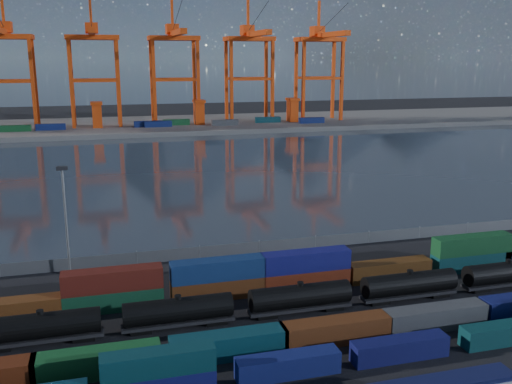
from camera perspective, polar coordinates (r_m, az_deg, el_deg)
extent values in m
plane|color=black|center=(71.12, 6.62, -13.31)|extent=(700.00, 700.00, 0.00)
plane|color=#2A323C|center=(168.58, -6.81, 2.34)|extent=(700.00, 700.00, 0.00)
cube|color=#514F4C|center=(271.61, -10.23, 6.58)|extent=(700.00, 70.00, 2.00)
cone|color=#1E2630|center=(1779.47, 5.45, 18.33)|extent=(960.00, 960.00, 380.00)
cone|color=#1E2630|center=(1927.46, 15.62, 16.33)|extent=(840.00, 840.00, 300.00)
cube|color=navy|center=(58.51, -9.65, -18.41)|extent=(10.86, 2.21, 2.35)
cube|color=#0C373F|center=(57.32, -9.75, -16.40)|extent=(10.86, 2.21, 2.35)
cube|color=navy|center=(60.83, 3.21, -16.90)|extent=(10.86, 2.21, 2.35)
cube|color=#0F124D|center=(65.55, 14.18, -14.94)|extent=(10.86, 2.21, 2.35)
cube|color=#0B393C|center=(72.63, 23.67, -12.79)|extent=(10.86, 2.21, 2.35)
cube|color=#175626|center=(62.83, -15.57, -16.13)|extent=(12.83, 2.61, 2.78)
cube|color=#0C3741|center=(63.98, -2.71, -15.05)|extent=(12.83, 2.61, 2.78)
cube|color=#5B2C12|center=(67.43, 7.91, -13.60)|extent=(12.83, 2.61, 2.78)
cube|color=#404245|center=(73.15, 17.49, -11.88)|extent=(12.83, 2.61, 2.78)
cube|color=brown|center=(77.88, -23.51, -10.84)|extent=(12.64, 2.57, 2.74)
cube|color=#12452A|center=(76.93, -14.03, -10.39)|extent=(12.64, 2.57, 2.74)
cube|color=#561811|center=(75.89, -14.15, -8.49)|extent=(12.64, 2.57, 2.74)
cube|color=#5A2C12|center=(78.22, -3.83, -9.59)|extent=(12.64, 2.57, 2.74)
cube|color=navy|center=(77.20, -3.86, -7.72)|extent=(12.64, 2.57, 2.74)
cube|color=maroon|center=(81.44, 4.96, -8.66)|extent=(12.64, 2.57, 2.74)
cube|color=navy|center=(80.46, 5.00, -6.85)|extent=(12.64, 2.57, 2.74)
cube|color=#553011|center=(86.61, 13.16, -7.61)|extent=(12.64, 2.57, 2.74)
cube|color=#0C3F43|center=(93.80, 20.68, -6.50)|extent=(12.64, 2.57, 2.74)
cube|color=#144B23|center=(92.94, 20.82, -4.91)|extent=(12.64, 2.57, 2.74)
cylinder|color=black|center=(70.30, -20.70, -12.38)|extent=(13.04, 2.91, 2.91)
cylinder|color=black|center=(69.65, -20.81, -11.18)|extent=(0.80, 0.80, 0.50)
cube|color=black|center=(70.99, -20.59, -13.55)|extent=(13.54, 2.01, 0.40)
cube|color=black|center=(71.79, -24.25, -13.94)|extent=(2.51, 1.81, 0.60)
cube|color=black|center=(70.82, -16.83, -13.68)|extent=(2.51, 1.81, 0.60)
cylinder|color=black|center=(70.32, -7.78, -11.59)|extent=(13.04, 2.91, 2.91)
cylinder|color=black|center=(69.66, -7.83, -10.39)|extent=(0.80, 0.80, 0.50)
cube|color=black|center=(71.00, -7.74, -12.76)|extent=(13.54, 2.01, 0.40)
cube|color=black|center=(70.83, -11.45, -13.35)|extent=(2.51, 1.81, 0.60)
cube|color=black|center=(71.82, -4.07, -12.71)|extent=(2.51, 1.81, 0.60)
cylinder|color=black|center=(73.67, 4.44, -10.30)|extent=(13.04, 2.91, 2.91)
cylinder|color=black|center=(73.04, 4.46, -9.15)|extent=(0.80, 0.80, 0.50)
cube|color=black|center=(74.33, 4.42, -11.44)|extent=(13.54, 2.01, 0.40)
cube|color=black|center=(73.21, 1.01, -12.15)|extent=(2.51, 1.81, 0.60)
cube|color=black|center=(76.03, 7.68, -11.27)|extent=(2.51, 1.81, 0.60)
cylinder|color=black|center=(79.94, 15.08, -8.80)|extent=(13.04, 2.91, 2.91)
cylinder|color=black|center=(79.36, 15.15, -7.72)|extent=(0.80, 0.80, 0.50)
cube|color=black|center=(80.54, 15.01, -9.86)|extent=(13.54, 2.01, 0.40)
cube|color=black|center=(78.63, 12.10, -10.60)|extent=(2.51, 1.81, 0.60)
cube|color=black|center=(82.97, 17.73, -9.65)|extent=(2.51, 1.81, 0.60)
cylinder|color=black|center=(88.51, 23.85, -7.32)|extent=(13.04, 2.91, 2.91)
cylinder|color=black|center=(87.99, 23.95, -6.34)|extent=(0.80, 0.80, 0.50)
cube|color=black|center=(89.06, 23.75, -8.29)|extent=(13.54, 2.01, 0.40)
cube|color=black|center=(86.52, 21.37, -8.98)|extent=(2.51, 1.81, 0.60)
cube|color=#595B5E|center=(95.24, 0.32, -5.54)|extent=(160.00, 0.06, 2.00)
cylinder|color=slate|center=(93.29, -24.25, -7.11)|extent=(0.12, 0.12, 2.20)
cylinder|color=slate|center=(92.16, -18.07, -6.82)|extent=(0.12, 0.12, 2.20)
cylinder|color=slate|center=(92.11, -11.82, -6.44)|extent=(0.12, 0.12, 2.20)
cylinder|color=slate|center=(93.13, -5.64, -5.99)|extent=(0.12, 0.12, 2.20)
cylinder|color=slate|center=(95.21, 0.32, -5.49)|extent=(0.12, 0.12, 2.20)
cylinder|color=slate|center=(98.26, 5.96, -4.96)|extent=(0.12, 0.12, 2.20)
cylinder|color=slate|center=(102.20, 11.21, -4.42)|extent=(0.12, 0.12, 2.20)
cylinder|color=slate|center=(106.93, 16.02, -3.90)|extent=(0.12, 0.12, 2.20)
cylinder|color=slate|center=(112.36, 20.40, -3.40)|extent=(0.12, 0.12, 2.20)
cylinder|color=slate|center=(88.18, -18.44, -3.03)|extent=(0.36, 0.36, 16.00)
cube|color=black|center=(86.32, -18.84, 2.27)|extent=(1.60, 0.40, 0.60)
cube|color=#DA400F|center=(259.91, -21.41, 9.82)|extent=(1.43, 1.43, 40.24)
cube|color=#DA400F|center=(270.58, -21.19, 9.94)|extent=(1.43, 1.43, 40.24)
cube|color=#DA400F|center=(260.99, -23.63, 10.09)|extent=(19.67, 1.25, 1.25)
cube|color=#DA400F|center=(271.62, -23.32, 10.20)|extent=(19.67, 1.25, 1.25)
cube|color=#DA400F|center=(266.26, -23.84, 14.02)|extent=(22.36, 12.52, 1.97)
cube|color=#DA400F|center=(255.70, -24.22, 14.47)|extent=(2.68, 42.93, 2.24)
cube|color=#DA400F|center=(269.96, -23.82, 14.86)|extent=(5.37, 7.15, 4.47)
cube|color=#DA400F|center=(268.59, -24.01, 16.29)|extent=(1.07, 1.07, 14.31)
cube|color=#DA400F|center=(258.85, -17.99, 10.08)|extent=(1.43, 1.43, 40.24)
cube|color=#DA400F|center=(269.56, -17.91, 10.18)|extent=(1.43, 1.43, 40.24)
cube|color=#DA400F|center=(258.81, -13.58, 10.35)|extent=(1.43, 1.43, 40.24)
cube|color=#DA400F|center=(269.53, -13.66, 10.45)|extent=(1.43, 1.43, 40.24)
cube|color=#DA400F|center=(258.56, -15.81, 10.66)|extent=(19.67, 1.25, 1.25)
cube|color=#DA400F|center=(269.29, -15.81, 10.75)|extent=(19.67, 1.25, 1.25)
cube|color=#DA400F|center=(263.89, -16.07, 14.63)|extent=(22.36, 12.52, 1.97)
cube|color=#DA400F|center=(253.23, -16.11, 15.11)|extent=(2.68, 42.93, 2.24)
cube|color=#DA400F|center=(267.62, -16.12, 15.47)|extent=(5.37, 7.15, 4.47)
cube|color=#DA400F|center=(266.23, -16.22, 16.92)|extent=(1.07, 1.07, 14.31)
cylinder|color=black|center=(251.42, -16.20, 16.56)|extent=(0.21, 36.81, 12.14)
cube|color=#DA400F|center=(259.82, -10.14, 10.52)|extent=(1.43, 1.43, 40.24)
cube|color=#DA400F|center=(270.49, -10.37, 10.61)|extent=(1.43, 1.43, 40.24)
cube|color=#DA400F|center=(262.42, -5.79, 10.68)|extent=(1.43, 1.43, 40.24)
cube|color=#DA400F|center=(272.99, -6.18, 10.77)|extent=(1.43, 1.43, 40.24)
cube|color=#DA400F|center=(260.85, -7.97, 11.05)|extent=(19.67, 1.25, 1.25)
cube|color=#DA400F|center=(271.49, -8.28, 11.12)|extent=(19.67, 1.25, 1.25)
cube|color=#DA400F|center=(266.13, -8.26, 14.98)|extent=(22.36, 12.52, 1.97)
cube|color=#DA400F|center=(255.57, -7.95, 15.47)|extent=(2.68, 42.93, 2.24)
cube|color=#DA400F|center=(269.83, -8.39, 15.81)|extent=(5.37, 7.15, 4.47)
cube|color=#DA400F|center=(268.46, -8.39, 17.26)|extent=(1.07, 1.07, 14.31)
cylinder|color=black|center=(253.77, -7.93, 16.90)|extent=(0.21, 36.81, 12.14)
cube|color=#DA400F|center=(265.44, -2.47, 10.76)|extent=(1.43, 1.43, 40.24)
cube|color=#DA400F|center=(275.89, -2.98, 10.85)|extent=(1.43, 1.43, 40.24)
cube|color=#DA400F|center=(270.54, 1.66, 10.82)|extent=(1.43, 1.43, 40.24)
cube|color=#DA400F|center=(280.81, 1.01, 10.91)|extent=(1.43, 1.43, 40.24)
cube|color=#DA400F|center=(267.74, -0.39, 11.23)|extent=(19.67, 1.25, 1.25)
cube|color=#DA400F|center=(278.11, -0.97, 11.30)|extent=(19.67, 1.25, 1.25)
cube|color=#DA400F|center=(272.89, -0.70, 15.07)|extent=(22.36, 12.52, 1.97)
cube|color=#DA400F|center=(262.59, -0.08, 15.53)|extent=(2.68, 42.93, 2.24)
cube|color=#DA400F|center=(276.50, -0.89, 15.88)|extent=(5.37, 7.15, 4.47)
cube|color=#DA400F|center=(275.16, -0.80, 17.29)|extent=(1.07, 1.07, 14.31)
cylinder|color=black|center=(260.85, 0.05, 16.92)|extent=(0.21, 36.81, 12.14)
cube|color=#DA400F|center=(275.42, 4.77, 10.82)|extent=(1.43, 1.43, 40.24)
cube|color=#DA400F|center=(285.52, 4.02, 10.92)|extent=(1.43, 1.43, 40.24)
cube|color=#DA400F|center=(282.79, 8.58, 10.78)|extent=(1.43, 1.43, 40.24)
cube|color=#DA400F|center=(292.63, 7.72, 10.89)|extent=(1.43, 1.43, 40.24)
cube|color=#DA400F|center=(278.88, 6.71, 11.22)|extent=(19.67, 1.25, 1.25)
cube|color=#DA400F|center=(288.85, 5.90, 11.31)|extent=(19.67, 1.25, 1.25)
cube|color=#DA400F|center=(283.83, 6.39, 14.92)|extent=(22.36, 12.52, 1.97)
cube|color=#DA400F|center=(273.94, 7.26, 15.33)|extent=(2.68, 42.93, 2.24)
cube|color=#DA400F|center=(287.30, 6.14, 15.71)|extent=(5.37, 7.15, 4.47)
cube|color=#DA400F|center=(286.01, 6.31, 17.06)|extent=(1.07, 1.07, 14.31)
cylinder|color=black|center=(272.27, 7.48, 16.66)|extent=(0.21, 36.81, 12.14)
cube|color=navy|center=(256.25, -9.77, 6.72)|extent=(12.00, 2.44, 2.60)
cube|color=navy|center=(268.95, 5.58, 7.15)|extent=(12.00, 2.44, 2.60)
cube|color=navy|center=(257.26, -10.76, 6.70)|extent=(12.00, 2.44, 2.60)
cube|color=#3F4244|center=(258.94, -3.13, 6.96)|extent=(12.00, 2.44, 2.60)
cube|color=#144C23|center=(256.70, -22.90, 5.88)|extent=(12.00, 2.44, 2.60)
cube|color=navy|center=(256.61, -19.85, 6.14)|extent=(12.00, 2.44, 2.60)
cube|color=#144C23|center=(261.98, -7.98, 6.92)|extent=(12.00, 2.44, 2.60)
cube|color=#0C3842|center=(270.31, 1.19, 7.24)|extent=(12.00, 2.44, 2.60)
cube|color=#DA400F|center=(259.93, -15.60, 7.34)|extent=(4.00, 6.00, 10.00)
cube|color=#DA400F|center=(259.46, -15.68, 8.54)|extent=(5.00, 7.00, 1.20)
cube|color=#DA400F|center=(263.71, -5.70, 7.83)|extent=(4.00, 6.00, 10.00)
cube|color=#DA400F|center=(263.25, -5.73, 9.03)|extent=(5.00, 7.00, 1.20)
cube|color=#DA400F|center=(274.91, 3.67, 8.09)|extent=(4.00, 6.00, 10.00)
cube|color=#DA400F|center=(274.47, 3.69, 9.24)|extent=(5.00, 7.00, 1.20)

